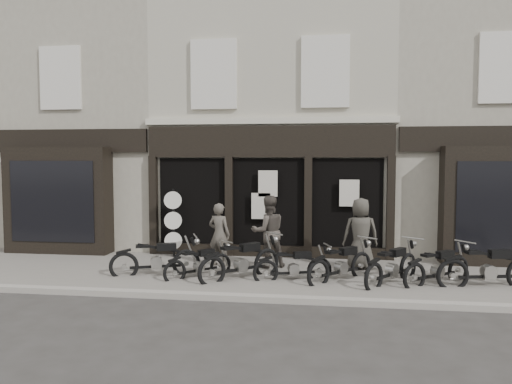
# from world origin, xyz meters

# --- Properties ---
(ground_plane) EXTENTS (90.00, 90.00, 0.00)m
(ground_plane) POSITION_xyz_m (0.00, 0.00, 0.00)
(ground_plane) COLOR #2D2B28
(ground_plane) RESTS_ON ground
(pavement) EXTENTS (30.00, 4.20, 0.12)m
(pavement) POSITION_xyz_m (0.00, 0.90, 0.06)
(pavement) COLOR #67625A
(pavement) RESTS_ON ground_plane
(kerb) EXTENTS (30.00, 0.25, 0.13)m
(kerb) POSITION_xyz_m (0.00, -1.25, 0.07)
(kerb) COLOR gray
(kerb) RESTS_ON ground_plane
(central_building) EXTENTS (7.30, 6.22, 8.34)m
(central_building) POSITION_xyz_m (0.00, 5.95, 4.08)
(central_building) COLOR #A29C8A
(central_building) RESTS_ON ground
(neighbour_left) EXTENTS (5.60, 6.73, 8.34)m
(neighbour_left) POSITION_xyz_m (-6.35, 5.90, 4.04)
(neighbour_left) COLOR gray
(neighbour_left) RESTS_ON ground
(neighbour_right) EXTENTS (5.60, 6.73, 8.34)m
(neighbour_right) POSITION_xyz_m (6.35, 5.90, 4.04)
(neighbour_right) COLOR gray
(neighbour_right) RESTS_ON ground
(motorcycle_0) EXTENTS (2.11, 1.10, 1.06)m
(motorcycle_0) POSITION_xyz_m (-2.48, 0.33, 0.42)
(motorcycle_0) COLOR black
(motorcycle_0) RESTS_ON ground
(motorcycle_1) EXTENTS (1.48, 1.48, 0.90)m
(motorcycle_1) POSITION_xyz_m (-1.39, 0.29, 0.36)
(motorcycle_1) COLOR black
(motorcycle_1) RESTS_ON ground
(motorcycle_2) EXTENTS (1.85, 1.83, 1.12)m
(motorcycle_2) POSITION_xyz_m (-0.35, 0.27, 0.45)
(motorcycle_2) COLOR black
(motorcycle_2) RESTS_ON ground
(motorcycle_3) EXTENTS (1.86, 0.89, 0.93)m
(motorcycle_3) POSITION_xyz_m (0.91, 0.30, 0.37)
(motorcycle_3) COLOR black
(motorcycle_3) RESTS_ON ground
(motorcycle_4) EXTENTS (1.68, 1.74, 1.04)m
(motorcycle_4) POSITION_xyz_m (2.03, 0.43, 0.41)
(motorcycle_4) COLOR black
(motorcycle_4) RESTS_ON ground
(motorcycle_5) EXTENTS (1.56, 1.89, 1.06)m
(motorcycle_5) POSITION_xyz_m (3.18, 0.33, 0.42)
(motorcycle_5) COLOR black
(motorcycle_5) RESTS_ON ground
(motorcycle_6) EXTENTS (1.81, 1.50, 1.02)m
(motorcycle_6) POSITION_xyz_m (4.22, 0.40, 0.40)
(motorcycle_6) COLOR black
(motorcycle_6) RESTS_ON ground
(motorcycle_7) EXTENTS (2.35, 0.84, 1.14)m
(motorcycle_7) POSITION_xyz_m (5.29, 0.26, 0.45)
(motorcycle_7) COLOR black
(motorcycle_7) RESTS_ON ground
(man_left) EXTENTS (0.70, 0.56, 1.67)m
(man_left) POSITION_xyz_m (-1.15, 1.49, 0.96)
(man_left) COLOR #4A453D
(man_left) RESTS_ON pavement
(man_centre) EXTENTS (1.11, 1.00, 1.88)m
(man_centre) POSITION_xyz_m (0.16, 1.50, 1.06)
(man_centre) COLOR #433C36
(man_centre) RESTS_ON pavement
(man_right) EXTENTS (0.94, 0.65, 1.85)m
(man_right) POSITION_xyz_m (2.54, 1.60, 1.04)
(man_right) COLOR #3A3730
(man_right) RESTS_ON pavement
(advert_sign_post) EXTENTS (0.49, 0.33, 2.09)m
(advert_sign_post) POSITION_xyz_m (-2.71, 2.47, 1.02)
(advert_sign_post) COLOR black
(advert_sign_post) RESTS_ON ground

